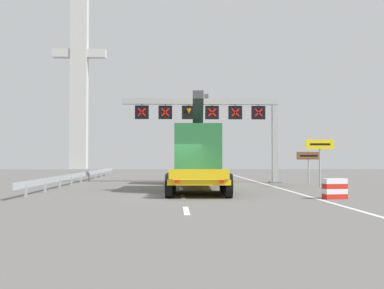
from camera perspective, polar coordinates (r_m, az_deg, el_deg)
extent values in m
plane|color=slate|center=(22.37, -1.88, -6.27)|extent=(112.00, 112.00, 0.00)
cube|color=silver|center=(16.40, -0.70, -7.93)|extent=(0.20, 2.60, 0.01)
cube|color=silver|center=(22.30, -1.09, -6.27)|extent=(0.20, 2.60, 0.01)
cube|color=silver|center=(28.22, -1.32, -5.30)|extent=(0.20, 2.60, 0.01)
cube|color=silver|center=(34.14, -1.47, -4.67)|extent=(0.20, 2.60, 0.01)
cube|color=silver|center=(40.06, -1.58, -4.22)|extent=(0.20, 2.60, 0.01)
cube|color=silver|center=(45.98, -1.66, -3.89)|extent=(0.20, 2.60, 0.01)
cube|color=silver|center=(51.91, -1.72, -3.64)|extent=(0.20, 2.60, 0.01)
cube|color=silver|center=(57.83, -1.77, -3.43)|extent=(0.20, 2.60, 0.01)
cube|color=silver|center=(63.76, -1.80, -3.27)|extent=(0.20, 2.60, 0.01)
cube|color=silver|center=(69.69, -1.84, -3.13)|extent=(0.20, 2.60, 0.01)
cube|color=silver|center=(75.62, -1.86, -3.01)|extent=(0.20, 2.60, 0.01)
cube|color=silver|center=(81.54, -1.89, -2.92)|extent=(0.20, 2.60, 0.01)
cube|color=silver|center=(87.47, -1.91, -2.83)|extent=(0.20, 2.60, 0.01)
cube|color=silver|center=(34.92, 8.28, -4.58)|extent=(0.20, 63.00, 0.01)
cube|color=#9EA0A5|center=(35.58, 9.89, 0.48)|extent=(0.40, 0.40, 6.22)
cube|color=slate|center=(35.60, 9.92, -4.46)|extent=(0.90, 0.90, 0.08)
cube|color=#9EA0A5|center=(35.07, 1.01, 5.17)|extent=(11.40, 0.44, 0.44)
cube|color=#4C4C51|center=(35.15, 1.74, 5.81)|extent=(0.28, 0.40, 0.28)
cube|color=black|center=(35.48, 7.95, 3.79)|extent=(1.00, 0.24, 0.98)
cube|color=#9EA0A5|center=(35.54, 7.95, 4.66)|extent=(0.08, 0.08, 0.16)
cube|color=red|center=(35.35, 7.99, 3.81)|extent=(0.61, 0.02, 0.61)
cube|color=red|center=(35.35, 7.99, 3.81)|extent=(0.61, 0.02, 0.61)
cube|color=black|center=(35.22, 5.20, 3.82)|extent=(1.00, 0.24, 0.98)
cube|color=#9EA0A5|center=(35.28, 5.20, 4.70)|extent=(0.08, 0.08, 0.16)
cube|color=red|center=(35.09, 5.23, 3.84)|extent=(0.61, 0.02, 0.61)
cube|color=red|center=(35.09, 5.23, 3.84)|extent=(0.61, 0.02, 0.61)
cube|color=black|center=(35.04, 2.41, 3.85)|extent=(1.00, 0.24, 0.98)
cube|color=#9EA0A5|center=(35.10, 2.41, 4.72)|extent=(0.08, 0.08, 0.16)
cube|color=red|center=(34.91, 2.43, 3.87)|extent=(0.61, 0.02, 0.61)
cube|color=red|center=(34.91, 2.43, 3.87)|extent=(0.61, 0.02, 0.61)
cube|color=black|center=(34.95, -0.40, 3.86)|extent=(1.00, 0.24, 0.98)
cube|color=#9EA0A5|center=(35.00, -0.40, 4.74)|extent=(0.08, 0.08, 0.16)
cone|color=orange|center=(34.83, -0.39, 4.04)|extent=(0.36, 0.36, 0.34)
cube|color=black|center=(34.94, -3.22, 3.86)|extent=(1.00, 0.24, 0.98)
cube|color=#9EA0A5|center=(34.99, -3.21, 4.74)|extent=(0.08, 0.08, 0.16)
cube|color=red|center=(34.81, -3.22, 3.88)|extent=(0.61, 0.02, 0.61)
cube|color=red|center=(34.81, -3.22, 3.88)|extent=(0.61, 0.02, 0.61)
cube|color=black|center=(35.01, -6.03, 3.86)|extent=(1.00, 0.24, 0.98)
cube|color=#9EA0A5|center=(35.07, -6.03, 4.74)|extent=(0.08, 0.08, 0.16)
cube|color=red|center=(34.88, -6.04, 3.88)|extent=(0.61, 0.02, 0.61)
cube|color=red|center=(34.88, -6.04, 3.88)|extent=(0.61, 0.02, 0.61)
cube|color=yellow|center=(26.02, 0.70, -4.01)|extent=(3.21, 10.50, 0.24)
cube|color=yellow|center=(20.73, 0.86, -3.59)|extent=(2.66, 0.18, 0.44)
cylinder|color=black|center=(21.56, -2.77, -4.98)|extent=(0.36, 1.11, 1.10)
cylinder|color=black|center=(21.60, 4.43, -4.97)|extent=(0.36, 1.11, 1.10)
cylinder|color=black|center=(22.61, -2.64, -4.82)|extent=(0.36, 1.11, 1.10)
cylinder|color=black|center=(22.64, 4.23, -4.81)|extent=(0.36, 1.11, 1.10)
cylinder|color=black|center=(23.66, -2.52, -4.68)|extent=(0.36, 1.11, 1.10)
cylinder|color=black|center=(23.69, 4.04, -4.68)|extent=(0.36, 1.11, 1.10)
cylinder|color=black|center=(24.70, -2.41, -4.55)|extent=(0.36, 1.11, 1.10)
cylinder|color=black|center=(24.73, 3.87, -4.55)|extent=(0.36, 1.11, 1.10)
cylinder|color=black|center=(25.75, -2.31, -4.44)|extent=(0.36, 1.11, 1.10)
cylinder|color=black|center=(25.78, 3.72, -4.43)|extent=(0.36, 1.11, 1.10)
cube|color=gold|center=(33.10, 0.56, -1.14)|extent=(2.70, 3.30, 3.10)
cube|color=black|center=(33.12, 0.56, 0.07)|extent=(2.73, 3.32, 0.60)
cylinder|color=black|center=(34.02, -1.62, -3.76)|extent=(0.38, 1.11, 1.10)
cylinder|color=black|center=(34.04, 2.73, -3.76)|extent=(0.38, 1.11, 1.10)
cylinder|color=black|center=(32.02, -1.73, -3.89)|extent=(0.38, 1.11, 1.10)
cylinder|color=black|center=(32.04, 2.89, -3.89)|extent=(0.38, 1.11, 1.10)
cube|color=#236638|center=(26.40, 0.69, -0.79)|extent=(2.60, 5.81, 2.70)
cube|color=#2D2D33|center=(25.65, 0.71, 3.60)|extent=(0.68, 2.96, 2.29)
cube|color=red|center=(20.71, -1.86, -4.42)|extent=(0.20, 0.07, 0.12)
cube|color=red|center=(20.74, 3.58, -4.41)|extent=(0.20, 0.07, 0.12)
cylinder|color=#9EA0A5|center=(30.44, 15.07, -2.20)|extent=(0.10, 0.10, 2.96)
cube|color=yellow|center=(30.39, 15.09, 0.03)|extent=(1.76, 0.06, 0.59)
cube|color=black|center=(30.36, 15.11, 0.03)|extent=(1.27, 0.01, 0.12)
cylinder|color=#9EA0A5|center=(33.26, 13.79, -2.79)|extent=(0.10, 0.10, 2.23)
cube|color=brown|center=(33.20, 13.81, -1.32)|extent=(1.65, 0.06, 0.52)
cube|color=black|center=(33.17, 13.82, -1.32)|extent=(1.19, 0.01, 0.12)
cube|color=red|center=(22.05, 16.73, -5.97)|extent=(1.06, 0.64, 0.23)
cube|color=white|center=(22.04, 16.73, -5.39)|extent=(1.06, 0.64, 0.22)
cube|color=red|center=(22.02, 16.72, -4.81)|extent=(1.06, 0.64, 0.23)
cube|color=white|center=(22.01, 16.72, -4.22)|extent=(1.06, 0.64, 0.23)
cube|color=#999EA3|center=(36.99, -12.77, -3.47)|extent=(0.04, 32.10, 0.32)
cube|color=#999EA3|center=(22.96, -19.28, -5.31)|extent=(0.10, 0.10, 0.60)
cube|color=#999EA3|center=(26.04, -17.20, -4.88)|extent=(0.10, 0.10, 0.60)
cube|color=#999EA3|center=(29.15, -15.56, -4.54)|extent=(0.10, 0.10, 0.60)
cube|color=#999EA3|center=(32.27, -14.24, -4.27)|extent=(0.10, 0.10, 0.60)
cube|color=#999EA3|center=(35.42, -13.15, -4.04)|extent=(0.10, 0.10, 0.60)
cube|color=#999EA3|center=(38.57, -12.24, -3.85)|extent=(0.10, 0.10, 0.60)
cube|color=#999EA3|center=(41.73, -11.47, -3.68)|extent=(0.10, 0.10, 0.60)
cube|color=#999EA3|center=(44.90, -10.81, -3.54)|extent=(0.10, 0.10, 0.60)
cube|color=#999EA3|center=(48.07, -10.24, -3.42)|extent=(0.10, 0.10, 0.60)
cube|color=#999EA3|center=(51.25, -9.73, -3.31)|extent=(0.10, 0.10, 0.60)
cube|color=#B7B7B2|center=(84.16, -13.36, 8.01)|extent=(2.80, 2.00, 31.72)
cube|color=#B7B7B2|center=(84.88, -13.34, 10.54)|extent=(9.00, 1.60, 1.40)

